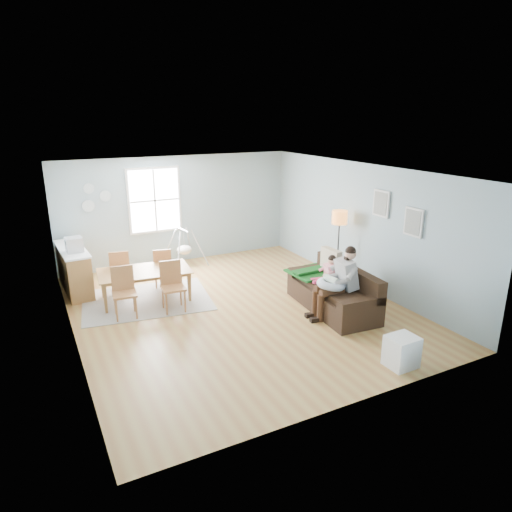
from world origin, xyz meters
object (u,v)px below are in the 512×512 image
father (339,280)px  floor_lamp (339,224)px  counter (74,269)px  baby_swing (184,249)px  monitor (74,245)px  chair_ne (163,266)px  toddler (327,272)px  chair_nw (120,269)px  chair_se (172,282)px  storage_cube (401,352)px  sofa (335,294)px  chair_sw (124,288)px  dining_table (146,286)px

father → floor_lamp: size_ratio=0.82×
counter → baby_swing: 2.75m
monitor → baby_swing: size_ratio=0.33×
father → counter: father is taller
chair_ne → counter: (-1.75, 0.69, -0.02)m
monitor → toddler: bearing=-33.3°
chair_ne → baby_swing: 1.59m
chair_ne → monitor: monitor is taller
chair_nw → baby_swing: chair_nw is taller
father → toddler: size_ratio=1.66×
baby_swing → floor_lamp: bearing=-46.0°
father → counter: 5.62m
chair_se → monitor: monitor is taller
storage_cube → counter: size_ratio=0.28×
sofa → counter: bearing=142.7°
floor_lamp → chair_sw: (-4.68, 0.37, -0.82)m
dining_table → chair_sw: 0.80m
chair_nw → baby_swing: 2.17m
counter → chair_ne: bearing=-21.5°
father → monitor: (-4.23, 3.33, 0.39)m
floor_lamp → baby_swing: floor_lamp is taller
floor_lamp → chair_ne: size_ratio=1.85×
toddler → chair_se: toddler is taller
chair_sw → chair_nw: size_ratio=1.02×
chair_ne → monitor: bearing=168.0°
counter → toddler: bearing=-36.0°
father → toddler: bearing=79.0°
chair_ne → counter: 1.88m
toddler → chair_sw: toddler is taller
counter → monitor: bearing=-84.6°
storage_cube → dining_table: bearing=122.9°
sofa → father: size_ratio=1.61×
dining_table → father: bearing=-32.7°
dining_table → chair_se: size_ratio=1.87×
storage_cube → chair_se: size_ratio=0.50×
toddler → counter: toddler is taller
storage_cube → chair_se: (-2.44, 3.65, 0.31)m
father → monitor: father is taller
chair_se → counter: chair_se is taller
chair_nw → floor_lamp: bearing=-19.6°
counter → monitor: 0.71m
sofa → floor_lamp: 1.86m
sofa → dining_table: sofa is taller
floor_lamp → toddler: bearing=-135.4°
floor_lamp → chair_se: (-3.78, 0.25, -0.81)m
father → baby_swing: father is taller
sofa → baby_swing: size_ratio=2.12×
baby_swing → monitor: bearing=-160.7°
sofa → toddler: size_ratio=2.67×
storage_cube → monitor: size_ratio=1.42×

